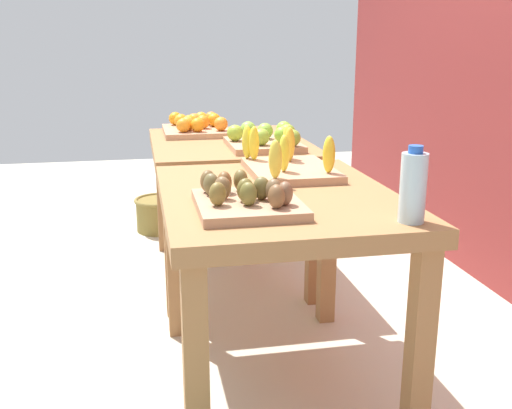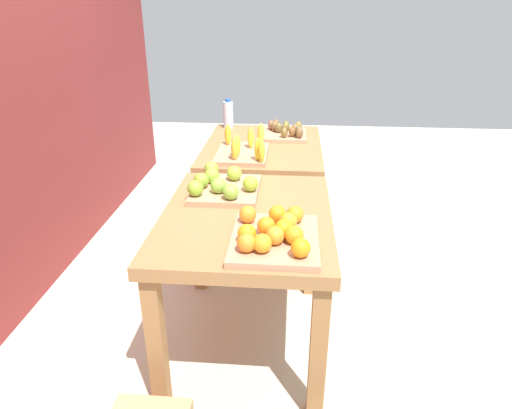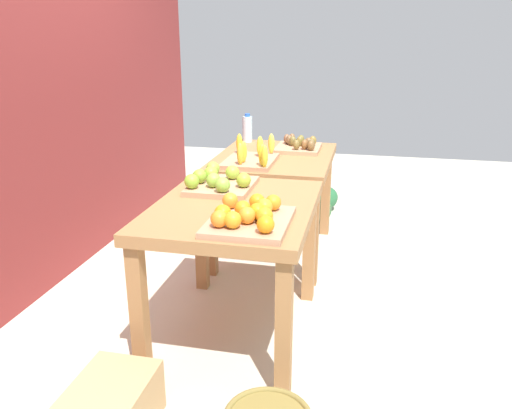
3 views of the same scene
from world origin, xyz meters
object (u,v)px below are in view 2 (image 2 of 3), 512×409
object	(u,v)px
display_table_right	(263,159)
water_bottle	(228,114)
kiwi_bin	(285,132)
display_table_left	(247,234)
banana_crate	(244,150)
orange_bin	(274,234)
watermelon_pile	(297,183)
apple_bin	(223,185)

from	to	relation	value
display_table_right	water_bottle	xyz separation A→B (m)	(0.42, 0.30, 0.21)
display_table_right	kiwi_bin	bearing A→B (deg)	-36.77
display_table_left	banana_crate	distance (m)	0.86
orange_bin	kiwi_bin	size ratio (longest dim) A/B	1.22
display_table_left	watermelon_pile	size ratio (longest dim) A/B	1.52
orange_bin	watermelon_pile	size ratio (longest dim) A/B	0.64
display_table_left	watermelon_pile	xyz separation A→B (m)	(1.98, -0.26, -0.51)
banana_crate	watermelon_pile	xyz separation A→B (m)	(1.14, -0.36, -0.67)
display_table_left	orange_bin	distance (m)	0.35
kiwi_bin	watermelon_pile	bearing A→B (deg)	-9.58
orange_bin	apple_bin	distance (m)	0.60
orange_bin	apple_bin	xyz separation A→B (m)	(0.52, 0.29, -0.00)
banana_crate	apple_bin	bearing A→B (deg)	175.57
orange_bin	watermelon_pile	distance (m)	2.36
display_table_left	banana_crate	bearing A→B (deg)	6.95
water_bottle	watermelon_pile	distance (m)	1.02
display_table_right	orange_bin	bearing A→B (deg)	-174.17
kiwi_bin	display_table_right	bearing A→B (deg)	143.23
display_table_right	watermelon_pile	size ratio (longest dim) A/B	1.52
kiwi_bin	water_bottle	xyz separation A→B (m)	(0.23, 0.45, 0.07)
water_bottle	watermelon_pile	size ratio (longest dim) A/B	0.33
orange_bin	apple_bin	size ratio (longest dim) A/B	1.06
apple_bin	watermelon_pile	world-z (taller)	apple_bin
display_table_left	kiwi_bin	distance (m)	1.33
water_bottle	display_table_left	bearing A→B (deg)	-169.06
display_table_left	watermelon_pile	distance (m)	2.06
kiwi_bin	water_bottle	size ratio (longest dim) A/B	1.61
display_table_left	apple_bin	distance (m)	0.32
banana_crate	water_bottle	xyz separation A→B (m)	(0.70, 0.20, 0.06)
display_table_right	apple_bin	xyz separation A→B (m)	(-0.88, 0.15, 0.15)
banana_crate	kiwi_bin	size ratio (longest dim) A/B	1.24
display_table_right	kiwi_bin	xyz separation A→B (m)	(0.20, -0.15, 0.14)
display_table_left	orange_bin	size ratio (longest dim) A/B	2.36
orange_bin	kiwi_bin	world-z (taller)	orange_bin
watermelon_pile	orange_bin	bearing A→B (deg)	177.05
apple_bin	banana_crate	size ratio (longest dim) A/B	0.92
display_table_left	kiwi_bin	world-z (taller)	kiwi_bin
orange_bin	water_bottle	world-z (taller)	water_bottle
banana_crate	water_bottle	bearing A→B (deg)	15.58
display_table_left	banana_crate	world-z (taller)	banana_crate
banana_crate	water_bottle	size ratio (longest dim) A/B	2.00
orange_bin	kiwi_bin	bearing A→B (deg)	-0.16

